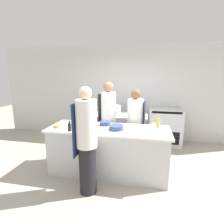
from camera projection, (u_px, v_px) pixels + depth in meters
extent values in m
plane|color=#A89E8E|center=(109.00, 171.00, 3.61)|extent=(16.00, 16.00, 0.00)
cube|color=silver|center=(124.00, 93.00, 5.35)|extent=(8.00, 0.06, 2.80)
cube|color=silver|center=(109.00, 151.00, 3.51)|extent=(2.27, 0.80, 0.89)
cube|color=white|center=(108.00, 129.00, 3.41)|extent=(2.37, 0.84, 0.04)
cube|color=silver|center=(116.00, 132.00, 4.69)|extent=(1.56, 0.65, 0.89)
cube|color=silver|center=(116.00, 115.00, 4.59)|extent=(1.62, 0.67, 0.04)
cube|color=silver|center=(165.00, 127.00, 4.95)|extent=(0.90, 0.61, 1.02)
cube|color=black|center=(165.00, 138.00, 4.71)|extent=(0.72, 0.01, 0.36)
cube|color=black|center=(167.00, 113.00, 4.56)|extent=(0.77, 0.01, 0.06)
cylinder|color=black|center=(88.00, 170.00, 2.90)|extent=(0.28, 0.28, 0.82)
cylinder|color=silver|center=(86.00, 124.00, 2.73)|extent=(0.33, 0.33, 0.76)
cube|color=navy|center=(77.00, 130.00, 2.80)|extent=(0.03, 0.32, 0.87)
sphere|color=beige|center=(85.00, 93.00, 2.63)|extent=(0.20, 0.20, 0.20)
cylinder|color=black|center=(134.00, 143.00, 4.10)|extent=(0.30, 0.30, 0.76)
cylinder|color=white|center=(135.00, 114.00, 3.95)|extent=(0.36, 0.36, 0.66)
cube|color=#4C567F|center=(143.00, 117.00, 3.98)|extent=(0.10, 0.33, 0.78)
sphere|color=brown|center=(136.00, 94.00, 3.86)|extent=(0.23, 0.23, 0.23)
cylinder|color=black|center=(109.00, 141.00, 4.14)|extent=(0.29, 0.29, 0.83)
cylinder|color=white|center=(108.00, 108.00, 3.97)|extent=(0.34, 0.34, 0.74)
cube|color=#2D2D33|center=(102.00, 112.00, 4.08)|extent=(0.12, 0.30, 0.87)
sphere|color=#9E7051|center=(108.00, 87.00, 3.87)|extent=(0.23, 0.23, 0.23)
cylinder|color=black|center=(70.00, 127.00, 3.22)|extent=(0.06, 0.06, 0.14)
cylinder|color=black|center=(69.00, 122.00, 3.20)|extent=(0.03, 0.03, 0.06)
cylinder|color=#5B2319|center=(95.00, 125.00, 3.26)|extent=(0.06, 0.06, 0.20)
cylinder|color=#5B2319|center=(95.00, 118.00, 3.23)|extent=(0.03, 0.03, 0.08)
cylinder|color=#B2A84C|center=(157.00, 123.00, 3.45)|extent=(0.09, 0.09, 0.18)
cylinder|color=#B2A84C|center=(158.00, 117.00, 3.42)|extent=(0.04, 0.04, 0.07)
cylinder|color=navy|center=(116.00, 127.00, 3.32)|extent=(0.27, 0.27, 0.08)
cylinder|color=tan|center=(59.00, 126.00, 3.47)|extent=(0.19, 0.19, 0.06)
cylinder|color=navy|center=(105.00, 123.00, 3.61)|extent=(0.23, 0.23, 0.08)
cylinder|color=white|center=(154.00, 126.00, 3.40)|extent=(0.09, 0.09, 0.10)
cylinder|color=silver|center=(116.00, 110.00, 4.62)|extent=(0.26, 0.26, 0.23)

